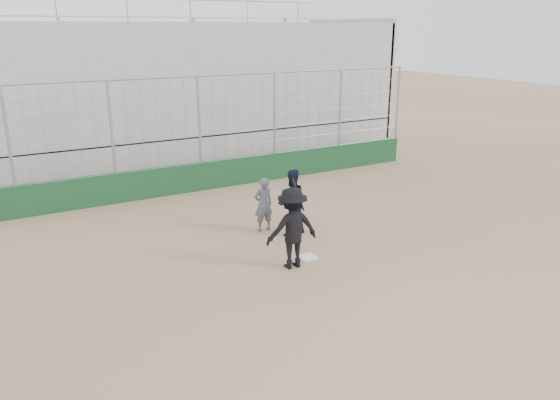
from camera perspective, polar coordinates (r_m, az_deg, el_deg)
ground at (r=13.92m, az=2.90°, el=-6.03°), size 90.00×90.00×0.00m
home_plate at (r=13.92m, az=2.90°, el=-5.99°), size 0.44×0.44×0.02m
backstop at (r=19.56m, az=-8.24°, el=3.78°), size 18.10×0.25×4.04m
bleachers at (r=23.83m, az=-13.02°, el=10.80°), size 20.25×6.70×6.98m
batter_at_plate at (r=13.05m, az=1.28°, el=-2.93°), size 1.36×0.88×2.12m
catcher_crouched at (r=15.20m, az=1.20°, el=-1.40°), size 0.99×0.82×1.26m
umpire at (r=15.48m, az=-1.74°, el=-0.74°), size 0.58×0.39×1.41m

